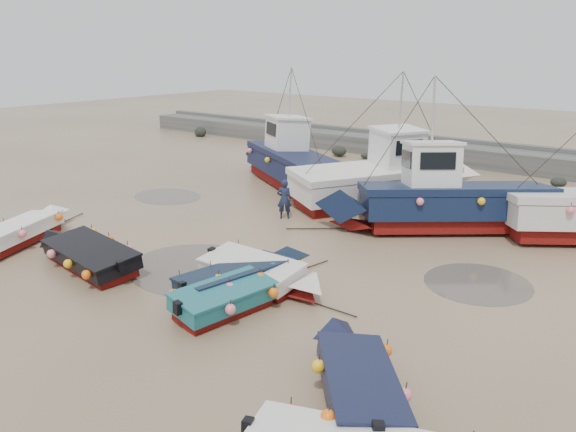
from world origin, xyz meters
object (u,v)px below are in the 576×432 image
at_px(dinghy_4, 87,251).
at_px(person, 284,218).
at_px(dinghy_2, 233,292).
at_px(cabin_boat_1, 386,177).
at_px(dinghy_5, 262,271).
at_px(cabin_boat_2, 440,199).
at_px(cabin_boat_0, 287,160).
at_px(dinghy_6, 354,374).
at_px(dinghy_0, 21,229).
at_px(dinghy_1, 246,274).

relative_size(dinghy_4, person, 3.68).
xyz_separation_m(dinghy_2, cabin_boat_1, (-2.12, 13.00, 0.74)).
bearing_deg(dinghy_5, cabin_boat_2, 167.24).
distance_m(dinghy_4, cabin_boat_0, 14.27).
bearing_deg(cabin_boat_0, dinghy_6, -107.51).
height_order(dinghy_2, dinghy_6, same).
bearing_deg(dinghy_0, cabin_boat_0, 58.84).
height_order(dinghy_4, person, dinghy_4).
distance_m(dinghy_2, dinghy_4, 6.35).
distance_m(dinghy_2, dinghy_6, 5.18).
relative_size(dinghy_0, dinghy_1, 1.06).
bearing_deg(cabin_boat_2, dinghy_4, 106.19).
bearing_deg(dinghy_0, dinghy_6, -26.08).
xyz_separation_m(dinghy_4, dinghy_6, (11.28, -0.89, 0.02)).
bearing_deg(dinghy_2, cabin_boat_1, 108.31).
bearing_deg(cabin_boat_2, dinghy_0, 94.62).
relative_size(dinghy_4, dinghy_6, 1.40).
relative_size(dinghy_2, cabin_boat_2, 0.56).
bearing_deg(dinghy_4, dinghy_5, -61.48).
xyz_separation_m(dinghy_1, person, (-3.80, 6.77, -0.55)).
relative_size(dinghy_2, person, 2.93).
bearing_deg(cabin_boat_1, cabin_boat_2, -2.24).
relative_size(dinghy_5, cabin_boat_1, 0.54).
bearing_deg(dinghy_1, person, 129.85).
height_order(dinghy_0, dinghy_6, same).
height_order(dinghy_5, person, dinghy_5).
bearing_deg(dinghy_2, dinghy_0, -166.91).
bearing_deg(cabin_boat_0, cabin_boat_2, -74.79).
bearing_deg(dinghy_1, cabin_boat_0, 133.46).
height_order(dinghy_1, dinghy_5, same).
bearing_deg(dinghy_4, cabin_boat_1, -9.79).
height_order(dinghy_0, dinghy_5, same).
bearing_deg(cabin_boat_1, dinghy_1, -53.36).
distance_m(dinghy_0, person, 10.67).
relative_size(dinghy_2, dinghy_5, 0.92).
height_order(dinghy_2, cabin_boat_0, cabin_boat_0).
distance_m(dinghy_0, dinghy_2, 10.53).
height_order(dinghy_4, cabin_boat_0, cabin_boat_0).
xyz_separation_m(cabin_boat_0, cabin_boat_2, (10.15, -2.77, 0.00)).
bearing_deg(dinghy_4, dinghy_0, 99.25).
distance_m(dinghy_2, cabin_boat_0, 15.97).
xyz_separation_m(dinghy_0, cabin_boat_1, (8.38, 13.75, 0.76)).
relative_size(dinghy_6, cabin_boat_1, 0.44).
relative_size(dinghy_6, person, 2.64).
relative_size(dinghy_1, cabin_boat_0, 0.58).
bearing_deg(person, dinghy_2, 77.34).
bearing_deg(dinghy_1, cabin_boat_2, 87.34).
distance_m(dinghy_0, dinghy_1, 10.08).
height_order(dinghy_4, cabin_boat_2, cabin_boat_2).
height_order(dinghy_4, cabin_boat_1, cabin_boat_1).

